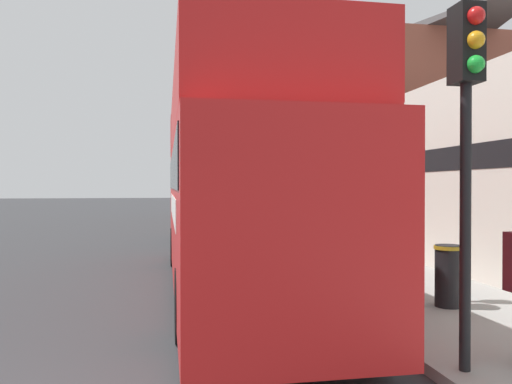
% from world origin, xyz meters
% --- Properties ---
extents(ground_plane, '(144.00, 144.00, 0.00)m').
position_xyz_m(ground_plane, '(0.00, 21.00, 0.00)').
color(ground_plane, '#333335').
extents(sidewalk, '(3.57, 108.00, 0.14)m').
position_xyz_m(sidewalk, '(6.68, 18.00, 0.07)').
color(sidewalk, '#999993').
rests_on(sidewalk, ground_plane).
extents(brick_terrace_rear, '(6.00, 23.85, 9.73)m').
position_xyz_m(brick_terrace_rear, '(11.46, 22.96, 4.87)').
color(brick_terrace_rear, brown).
rests_on(brick_terrace_rear, ground_plane).
extents(tour_bus, '(2.46, 11.23, 4.13)m').
position_xyz_m(tour_bus, '(3.32, 6.59, 1.90)').
color(tour_bus, red).
rests_on(tour_bus, ground_plane).
extents(parked_car_ahead_of_bus, '(2.06, 4.68, 1.45)m').
position_xyz_m(parked_car_ahead_of_bus, '(3.75, 15.71, 0.69)').
color(parked_car_ahead_of_bus, black).
rests_on(parked_car_ahead_of_bus, ground_plane).
extents(pedestrian_second, '(0.45, 0.25, 1.72)m').
position_xyz_m(pedestrian_second, '(6.04, 4.31, 1.18)').
color(pedestrian_second, '#232328').
rests_on(pedestrian_second, sidewalk).
extents(pedestrian_third, '(0.43, 0.23, 1.62)m').
position_xyz_m(pedestrian_third, '(6.43, 6.55, 1.12)').
color(pedestrian_third, '#232328').
rests_on(pedestrian_third, sidewalk).
extents(traffic_signal, '(0.28, 0.42, 3.99)m').
position_xyz_m(traffic_signal, '(5.20, 1.19, 3.05)').
color(traffic_signal, black).
rests_on(traffic_signal, sidewalk).
extents(lamp_post_nearest, '(0.35, 0.35, 4.61)m').
position_xyz_m(lamp_post_nearest, '(5.27, 4.61, 3.33)').
color(lamp_post_nearest, black).
rests_on(lamp_post_nearest, sidewalk).
extents(lamp_post_second, '(0.35, 0.35, 4.52)m').
position_xyz_m(lamp_post_second, '(5.26, 13.57, 3.27)').
color(lamp_post_second, black).
rests_on(lamp_post_second, sidewalk).
extents(lamp_post_third, '(0.35, 0.35, 4.51)m').
position_xyz_m(lamp_post_third, '(5.36, 22.54, 3.27)').
color(lamp_post_third, black).
rests_on(lamp_post_third, sidewalk).
extents(litter_bin, '(0.48, 0.48, 1.03)m').
position_xyz_m(litter_bin, '(6.65, 3.91, 0.69)').
color(litter_bin, black).
rests_on(litter_bin, sidewalk).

